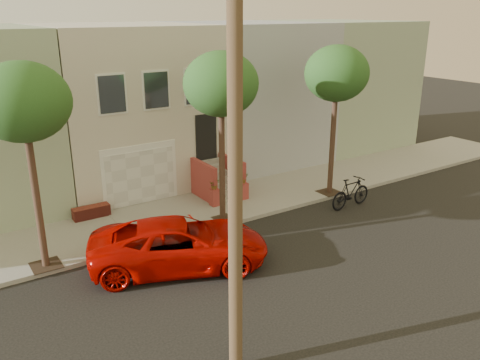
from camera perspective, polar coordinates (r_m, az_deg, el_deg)
ground at (r=15.66m, az=2.42°, el=-10.66°), size 90.00×90.00×0.00m
sidewalk at (r=19.76m, az=-6.68°, el=-3.99°), size 40.00×3.70×0.15m
house_row at (r=23.95m, az=-13.45°, el=8.62°), size 33.10×11.70×7.00m
tree_left at (r=15.31m, az=-23.68°, el=8.06°), size 2.70×2.57×6.30m
tree_mid at (r=17.60m, az=-2.19°, el=10.84°), size 2.70×2.57×6.30m
tree_right at (r=20.96m, az=11.05°, el=11.83°), size 2.70×2.57×6.30m
pickup_truck at (r=15.82m, az=-6.98°, el=-7.30°), size 6.13×4.50×1.55m
motorcycle at (r=20.85m, az=12.62°, el=-1.42°), size 2.15×0.69×1.28m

